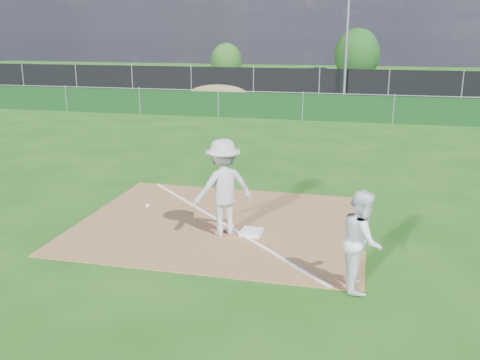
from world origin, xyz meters
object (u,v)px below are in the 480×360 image
play_at_first (223,188)px  car_right (374,83)px  first_base (251,232)px  runner (362,240)px  light_pole (347,30)px  tree_mid (357,55)px  car_left (235,78)px  car_mid (321,80)px  tree_left (226,61)px

play_at_first → car_right: size_ratio=0.49×
first_base → runner: (2.16, -1.82, 0.75)m
light_pole → car_right: (1.70, 4.40, -3.33)m
first_base → tree_mid: size_ratio=0.10×
car_left → car_mid: car_mid is taller
first_base → tree_mid: bearing=88.1°
play_at_first → tree_left: tree_left is taller
runner → tree_left: (-11.45, 34.95, 0.73)m
play_at_first → tree_left: bearing=104.7°
car_left → tree_left: tree_left is taller
light_pole → play_at_first: (-1.32, -22.29, -3.01)m
light_pole → runner: bearing=-86.7°
play_at_first → runner: bearing=-32.4°
tree_mid → light_pole: bearing=-91.7°
car_left → runner: bearing=-177.2°
car_mid → car_right: car_mid is taller
first_base → play_at_first: 1.09m
first_base → car_mid: bearing=92.2°
car_left → car_mid: (6.07, -0.35, 0.04)m
runner → tree_left: size_ratio=0.54×
first_base → car_left: size_ratio=0.10×
runner → car_right: (0.29, 28.42, -0.14)m
car_right → tree_mid: (-1.35, 7.32, 1.47)m
runner → car_mid: size_ratio=0.36×
play_at_first → runner: play_at_first is taller
car_mid → tree_mid: (2.13, 7.07, 1.38)m
play_at_first → car_mid: bearing=91.0°
car_left → car_right: bearing=-108.5°
car_mid → car_right: 3.49m
first_base → runner: bearing=-40.1°
car_mid → car_left: bearing=109.9°
car_right → runner: bearing=-169.5°
car_mid → tree_left: bearing=75.9°
first_base → car_left: car_left is taller
runner → car_mid: runner is taller
car_mid → tree_mid: tree_mid is taller
light_pole → car_mid: (-1.78, 4.65, -3.23)m
runner → car_left: 30.45m
play_at_first → tree_mid: 34.07m
light_pole → tree_mid: bearing=88.3°
tree_left → tree_mid: 10.44m
first_base → tree_mid: (1.10, 33.91, 2.08)m
car_mid → light_pole: bearing=-135.8°
car_left → tree_left: 6.38m
car_left → car_mid: size_ratio=0.92×
first_base → car_right: 26.72m
light_pole → car_left: (-7.85, 5.00, -3.27)m
car_mid → tree_left: tree_left is taller
car_right → play_at_first: bearing=-175.3°
car_right → tree_mid: 7.59m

